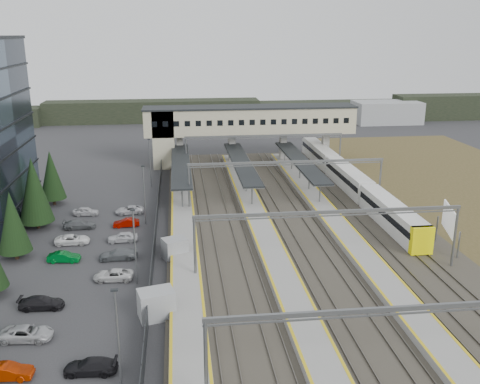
{
  "coord_description": "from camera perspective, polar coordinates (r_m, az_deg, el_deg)",
  "views": [
    {
      "loc": [
        -3.36,
        -58.64,
        24.94
      ],
      "look_at": [
        4.78,
        10.01,
        4.0
      ],
      "focal_mm": 40.0,
      "sensor_mm": 36.0,
      "label": 1
    }
  ],
  "objects": [
    {
      "name": "canopies",
      "position": [
        88.79,
        0.14,
        3.16
      ],
      "size": [
        23.1,
        30.0,
        3.28
      ],
      "color": "black",
      "rests_on": "ground"
    },
    {
      "name": "relay_cabin_near",
      "position": [
        49.74,
        -8.9,
        -11.73
      ],
      "size": [
        3.62,
        3.01,
        2.62
      ],
      "color": "gray",
      "rests_on": "ground"
    },
    {
      "name": "footbridge",
      "position": [
        102.66,
        -0.48,
        7.31
      ],
      "size": [
        40.4,
        6.4,
        11.2
      ],
      "color": "tan",
      "rests_on": "ground"
    },
    {
      "name": "gantries",
      "position": [
        66.29,
        6.93,
        0.12
      ],
      "size": [
        28.4,
        62.28,
        7.17
      ],
      "color": "slate",
      "rests_on": "ground"
    },
    {
      "name": "billboard",
      "position": [
        66.91,
        21.41,
        -2.94
      ],
      "size": [
        1.78,
        6.08,
        5.37
      ],
      "color": "slate",
      "rests_on": "ground"
    },
    {
      "name": "conifer_row",
      "position": [
        61.25,
        -24.1,
        -3.84
      ],
      "size": [
        4.42,
        49.82,
        9.5
      ],
      "color": "black",
      "rests_on": "ground"
    },
    {
      "name": "lampposts",
      "position": [
        63.5,
        -10.59,
        -2.38
      ],
      "size": [
        0.5,
        53.25,
        8.07
      ],
      "color": "slate",
      "rests_on": "ground"
    },
    {
      "name": "treeline_far",
      "position": [
        154.91,
        3.45,
        8.66
      ],
      "size": [
        170.0,
        19.0,
        7.0
      ],
      "color": "black",
      "rests_on": "ground"
    },
    {
      "name": "fence",
      "position": [
        68.07,
        -8.99,
        -3.96
      ],
      "size": [
        0.08,
        90.0,
        2.0
      ],
      "color": "#26282B",
      "rests_on": "ground"
    },
    {
      "name": "rail_corridor",
      "position": [
        69.42,
        4.24,
        -4.0
      ],
      "size": [
        34.0,
        90.0,
        0.92
      ],
      "color": "#363129",
      "rests_on": "ground"
    },
    {
      "name": "relay_cabin_far",
      "position": [
        61.5,
        -6.95,
        -6.0
      ],
      "size": [
        3.21,
        2.97,
        2.37
      ],
      "color": "gray",
      "rests_on": "ground"
    },
    {
      "name": "car_park",
      "position": [
        60.6,
        -16.28,
        -7.56
      ],
      "size": [
        10.46,
        44.24,
        1.26
      ],
      "color": "#9D9CA1",
      "rests_on": "ground"
    },
    {
      "name": "train",
      "position": [
        88.38,
        11.53,
        1.38
      ],
      "size": [
        2.62,
        54.77,
        3.3
      ],
      "color": "silver",
      "rests_on": "ground"
    },
    {
      "name": "ground",
      "position": [
        63.81,
        -3.22,
        -6.18
      ],
      "size": [
        220.0,
        220.0,
        0.0
      ],
      "primitive_type": "plane",
      "color": "#2B2B2D",
      "rests_on": "ground"
    }
  ]
}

